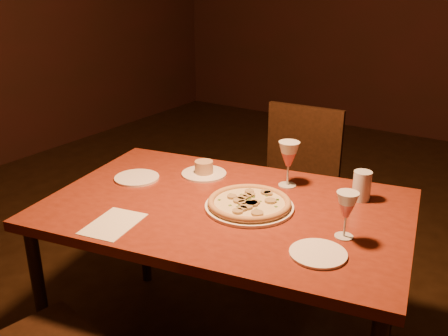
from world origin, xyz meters
The scene contains 11 objects.
floor centered at (0.00, 0.00, 0.00)m, with size 7.00×7.00×0.00m, color black.
dining_table centered at (-0.05, -0.28, 0.67)m, with size 1.52×1.13×0.74m.
chair_far centered at (-0.17, 0.59, 0.51)m, with size 0.46×0.46×0.90m.
pizza_plate centered at (0.04, -0.26, 0.76)m, with size 0.34×0.34×0.04m.
ramekin_saucer centered at (-0.30, -0.08, 0.76)m, with size 0.20×0.20×0.06m.
wine_glass_far centered at (0.07, 0.01, 0.84)m, with size 0.09×0.09×0.19m, color #BC4F4E, non-canonical shape.
wine_glass_right centered at (0.43, -0.28, 0.82)m, with size 0.07×0.07×0.16m, color #BC4F4E, non-canonical shape.
water_tumbler centered at (0.37, 0.05, 0.80)m, with size 0.07×0.07×0.12m, color silver.
side_plate_left centered at (-0.51, -0.28, 0.75)m, with size 0.19×0.19×0.01m, color white.
side_plate_near centered at (0.40, -0.43, 0.74)m, with size 0.18×0.18×0.01m, color white.
menu_card centered at (-0.29, -0.64, 0.74)m, with size 0.15×0.23×0.00m, color silver.
Camera 1 is at (0.91, -1.75, 1.57)m, focal length 40.00 mm.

